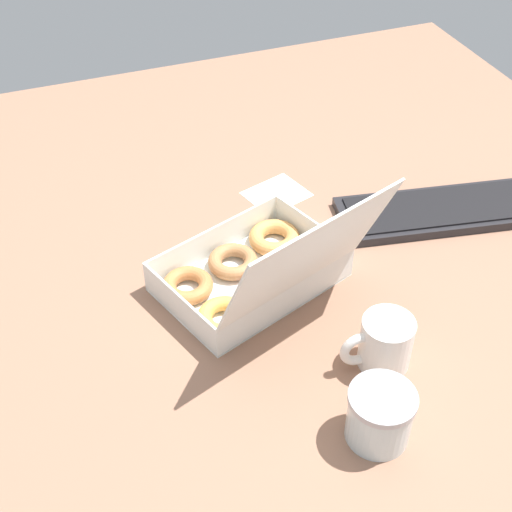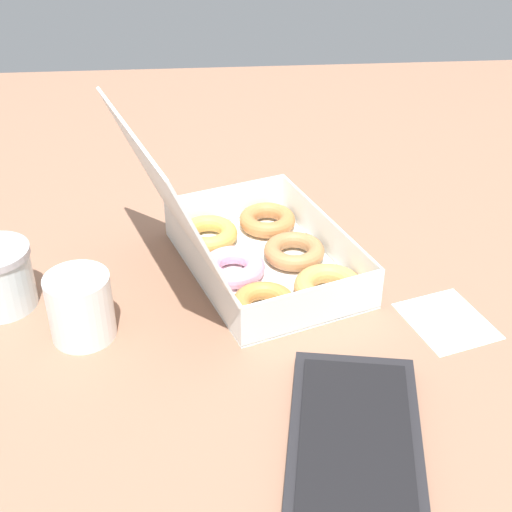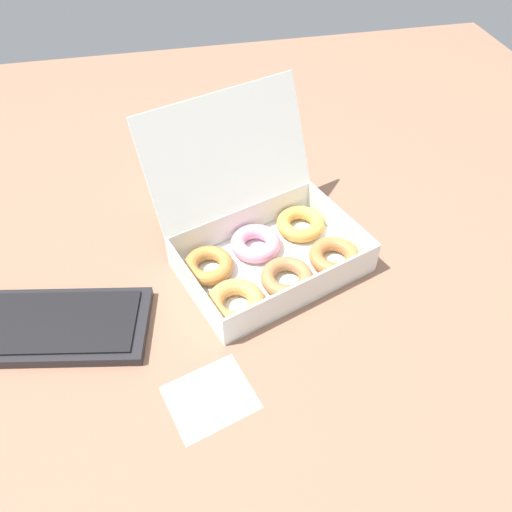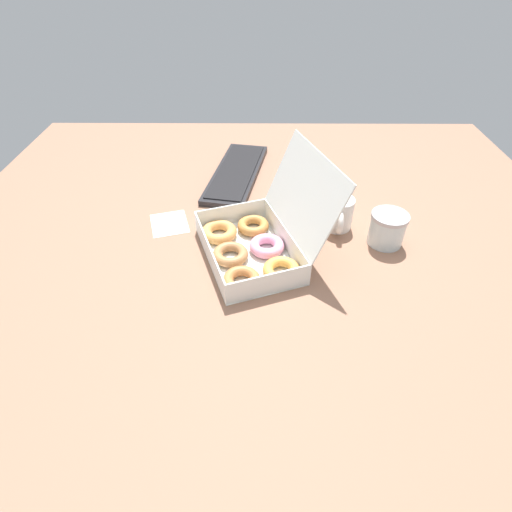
{
  "view_description": "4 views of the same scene",
  "coord_description": "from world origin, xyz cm",
  "px_view_note": "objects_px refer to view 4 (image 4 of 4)",
  "views": [
    {
      "loc": [
        30.25,
        82.05,
        85.95
      ],
      "look_at": [
        -2.5,
        -4.93,
        4.85
      ],
      "focal_mm": 50.0,
      "sensor_mm": 36.0,
      "label": 1
    },
    {
      "loc": [
        -86.56,
        4.15,
        58.31
      ],
      "look_at": [
        -2.42,
        -2.45,
        3.18
      ],
      "focal_mm": 50.0,
      "sensor_mm": 36.0,
      "label": 2
    },
    {
      "loc": [
        -16.03,
        -61.86,
        64.45
      ],
      "look_at": [
        -3.47,
        -2.67,
        2.13
      ],
      "focal_mm": 35.0,
      "sensor_mm": 36.0,
      "label": 3
    },
    {
      "loc": [
        77.72,
        -1.38,
        65.0
      ],
      "look_at": [
        1.36,
        -1.91,
        1.83
      ],
      "focal_mm": 28.0,
      "sensor_mm": 36.0,
      "label": 4
    }
  ],
  "objects_px": {
    "coffee_mug": "(338,213)",
    "donut_box": "(254,243)",
    "glass_jar": "(387,229)",
    "keyboard": "(236,173)"
  },
  "relations": [
    {
      "from": "keyboard",
      "to": "coffee_mug",
      "type": "bearing_deg",
      "value": 44.58
    },
    {
      "from": "donut_box",
      "to": "coffee_mug",
      "type": "distance_m",
      "value": 0.26
    },
    {
      "from": "glass_jar",
      "to": "keyboard",
      "type": "bearing_deg",
      "value": -131.78
    },
    {
      "from": "coffee_mug",
      "to": "donut_box",
      "type": "bearing_deg",
      "value": -62.13
    },
    {
      "from": "keyboard",
      "to": "coffee_mug",
      "type": "distance_m",
      "value": 0.42
    },
    {
      "from": "glass_jar",
      "to": "coffee_mug",
      "type": "bearing_deg",
      "value": -120.6
    },
    {
      "from": "keyboard",
      "to": "glass_jar",
      "type": "relative_size",
      "value": 4.56
    },
    {
      "from": "keyboard",
      "to": "glass_jar",
      "type": "height_order",
      "value": "glass_jar"
    },
    {
      "from": "keyboard",
      "to": "glass_jar",
      "type": "distance_m",
      "value": 0.55
    },
    {
      "from": "donut_box",
      "to": "keyboard",
      "type": "relative_size",
      "value": 0.87
    }
  ]
}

